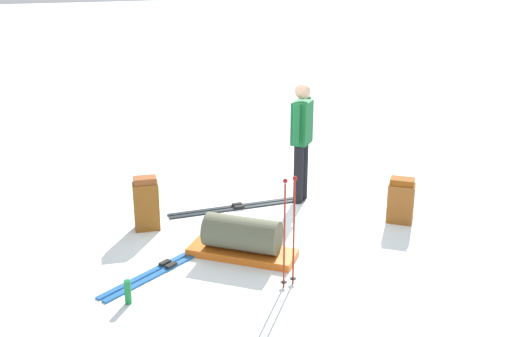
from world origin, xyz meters
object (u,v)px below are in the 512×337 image
skier_standing (302,136)px  ski_poles_planted_near (289,227)px  backpack_large_dark (146,204)px  ski_pair_far (168,266)px  thermos_bottle (128,292)px  gear_sled (242,239)px  ski_pair_near (238,207)px  backpack_bright (401,201)px

skier_standing → ski_poles_planted_near: size_ratio=1.38×
skier_standing → backpack_large_dark: bearing=6.3°
ski_poles_planted_near → ski_pair_far: bearing=-37.5°
ski_poles_planted_near → thermos_bottle: 1.77m
skier_standing → ski_pair_far: 2.78m
gear_sled → thermos_bottle: bearing=23.1°
skier_standing → thermos_bottle: 3.53m
skier_standing → ski_pair_far: bearing=31.4°
thermos_bottle → ski_pair_near: bearing=-132.3°
backpack_large_dark → gear_sled: 1.46m
gear_sled → thermos_bottle: 1.56m
ski_pair_near → thermos_bottle: (1.85, 2.03, 0.12)m
gear_sled → thermos_bottle: size_ratio=4.88×
thermos_bottle → backpack_bright: bearing=-167.0°
skier_standing → ski_poles_planted_near: (1.11, 2.22, -0.27)m
ski_pair_near → backpack_large_dark: bearing=11.7°
ski_poles_planted_near → gear_sled: bearing=-73.7°
ski_pair_near → backpack_large_dark: 1.39m
ski_pair_near → thermos_bottle: thermos_bottle is taller
ski_pair_far → thermos_bottle: thermos_bottle is taller
skier_standing → thermos_bottle: bearing=35.8°
gear_sled → ski_poles_planted_near: bearing=106.3°
ski_pair_near → backpack_bright: size_ratio=3.26×
ski_pair_near → ski_poles_planted_near: (0.18, 2.25, 0.67)m
ski_pair_far → backpack_large_dark: bearing=-88.9°
skier_standing → ski_poles_planted_near: bearing=63.4°
skier_standing → backpack_large_dark: 2.35m
ski_poles_planted_near → backpack_large_dark: bearing=-60.0°
backpack_large_dark → backpack_bright: (-3.18, 0.91, -0.05)m
skier_standing → gear_sled: bearing=45.9°
skier_standing → gear_sled: (1.35, 1.40, -0.73)m
backpack_bright → gear_sled: size_ratio=0.48×
ski_pair_far → backpack_bright: size_ratio=2.83×
ski_pair_near → ski_poles_planted_near: size_ratio=1.60×
skier_standing → ski_pair_near: skier_standing is taller
backpack_large_dark → skier_standing: bearing=-173.7°
ski_pair_near → ski_poles_planted_near: ski_poles_planted_near is taller
backpack_large_dark → ski_pair_far: bearing=91.1°
backpack_bright → thermos_bottle: (3.71, 0.85, -0.17)m
ski_poles_planted_near → gear_sled: size_ratio=0.97×
ski_pair_near → backpack_bright: (-1.86, 1.18, 0.28)m
ski_pair_near → thermos_bottle: 2.75m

